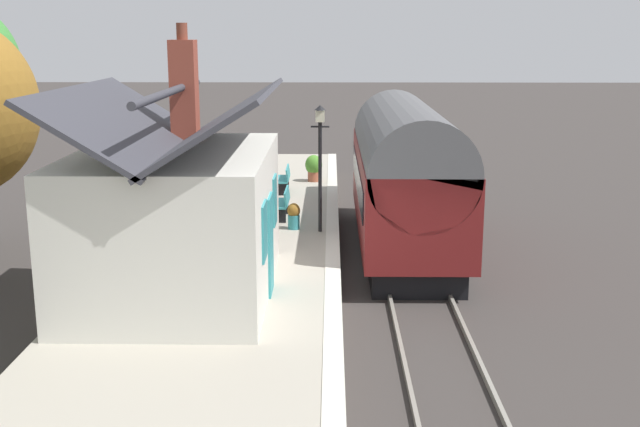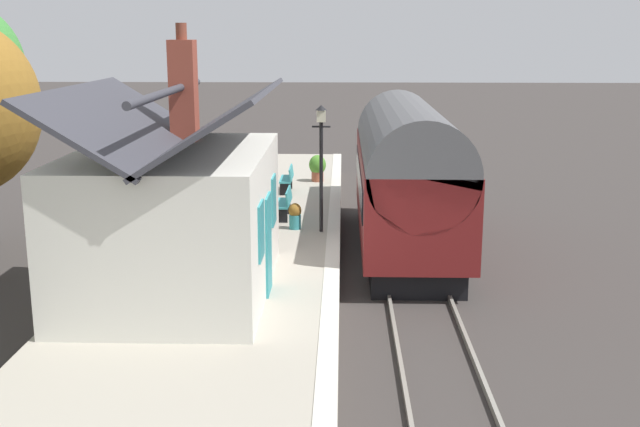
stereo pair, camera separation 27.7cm
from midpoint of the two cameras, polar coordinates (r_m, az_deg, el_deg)
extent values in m
plane|color=#383330|center=(20.12, 4.70, -5.00)|extent=(160.00, 160.00, 0.00)
cube|color=#A39B8C|center=(20.15, -6.13, -3.79)|extent=(32.00, 5.58, 0.82)
cube|color=beige|center=(19.85, 1.34, -2.71)|extent=(32.00, 0.36, 0.02)
cube|color=gray|center=(20.25, 9.30, -4.81)|extent=(52.00, 0.08, 0.14)
cube|color=gray|center=(20.11, 5.22, -4.82)|extent=(52.00, 0.08, 0.14)
cube|color=black|center=(22.92, 6.58, -1.87)|extent=(8.69, 2.29, 0.70)
cube|color=maroon|center=(22.58, 6.68, 1.81)|extent=(9.44, 2.70, 2.30)
cylinder|color=#515154|center=(22.38, 6.76, 4.70)|extent=(9.44, 2.65, 2.65)
cube|color=black|center=(22.45, 3.23, 2.56)|extent=(8.02, 0.03, 0.80)
cylinder|color=black|center=(25.66, 6.06, -0.23)|extent=(0.70, 2.16, 0.70)
cylinder|color=black|center=(20.21, 7.25, -3.95)|extent=(0.70, 2.16, 0.70)
cube|color=black|center=(27.17, 5.86, 4.61)|extent=(0.04, 2.16, 0.90)
cylinder|color=#F2EDCC|center=(27.35, 5.81, 2.59)|extent=(0.06, 0.24, 0.24)
cube|color=red|center=(27.47, 5.78, 1.67)|extent=(0.16, 2.56, 0.24)
cube|color=silver|center=(16.70, -10.09, -0.62)|extent=(5.83, 3.91, 3.03)
cube|color=#38383F|center=(16.16, -6.97, 6.66)|extent=(6.33, 2.22, 1.42)
cube|color=#38383F|center=(16.56, -13.72, 6.54)|extent=(6.33, 2.22, 1.42)
cylinder|color=#38383F|center=(16.28, -10.47, 8.71)|extent=(6.33, 0.16, 0.16)
cube|color=brown|center=(17.76, -9.45, 8.79)|extent=(0.56, 0.56, 2.21)
cylinder|color=brown|center=(17.71, -9.61, 12.94)|extent=(0.24, 0.24, 0.36)
cube|color=teal|center=(16.51, -3.30, -2.26)|extent=(0.90, 0.06, 2.10)
cube|color=teal|center=(15.00, -3.78, -1.28)|extent=(0.80, 0.05, 1.10)
cube|color=teal|center=(17.71, -2.94, 0.97)|extent=(0.80, 0.05, 1.10)
cube|color=teal|center=(23.22, -2.38, 0.74)|extent=(1.40, 0.42, 0.06)
cube|color=teal|center=(23.16, -1.94, 1.30)|extent=(1.40, 0.12, 0.40)
cube|color=black|center=(22.72, -2.48, -0.13)|extent=(0.06, 0.36, 0.44)
cube|color=black|center=(23.81, -2.26, 0.49)|extent=(0.06, 0.36, 0.44)
cube|color=teal|center=(27.04, -2.19, 2.52)|extent=(1.40, 0.41, 0.06)
cube|color=teal|center=(26.99, -1.81, 3.00)|extent=(1.40, 0.12, 0.40)
cube|color=black|center=(26.54, -2.25, 1.81)|extent=(0.06, 0.36, 0.44)
cube|color=black|center=(27.63, -2.12, 2.26)|extent=(0.06, 0.36, 0.44)
cube|color=teal|center=(29.72, -4.56, 2.90)|extent=(1.02, 0.32, 0.34)
ellipsoid|color=#2D7233|center=(29.67, -4.57, 3.44)|extent=(0.92, 0.29, 0.29)
cylinder|color=teal|center=(22.01, -1.46, -0.61)|extent=(0.33, 0.33, 0.40)
ellipsoid|color=olive|center=(21.93, -1.47, 0.22)|extent=(0.36, 0.36, 0.42)
cone|color=#B35341|center=(21.90, -1.47, 0.55)|extent=(0.08, 0.08, 0.14)
cylinder|color=#9E5138|center=(29.02, 0.09, 2.75)|extent=(0.44, 0.44, 0.40)
ellipsoid|color=#4C8C2D|center=(28.95, 0.09, 3.57)|extent=(0.63, 0.63, 0.72)
cone|color=#9E5138|center=(21.63, -5.15, -1.00)|extent=(0.45, 0.45, 0.33)
cylinder|color=#9E5138|center=(21.66, -5.15, -1.35)|extent=(0.25, 0.25, 0.06)
ellipsoid|color=#2D7233|center=(21.54, -5.17, -0.07)|extent=(0.56, 0.56, 0.62)
cone|color=#B6456A|center=(21.50, -5.18, 0.44)|extent=(0.11, 0.11, 0.23)
cylinder|color=black|center=(21.43, 0.46, 2.66)|extent=(0.10, 0.10, 3.07)
cylinder|color=black|center=(21.22, 0.46, 6.34)|extent=(0.05, 0.50, 0.05)
cube|color=beige|center=(21.19, 0.47, 7.12)|extent=(0.24, 0.24, 0.32)
cone|color=black|center=(21.17, 0.47, 7.71)|extent=(0.32, 0.32, 0.14)
camera|label=1|loc=(0.14, -89.59, 0.10)|focal=43.99mm
camera|label=2|loc=(0.14, 90.41, -0.10)|focal=43.99mm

